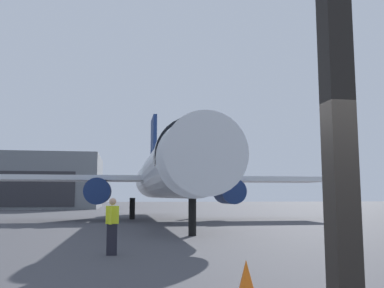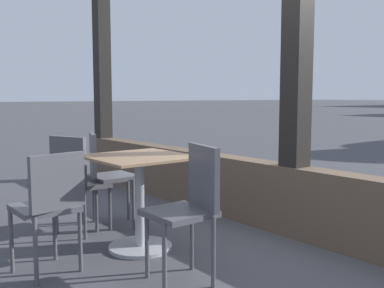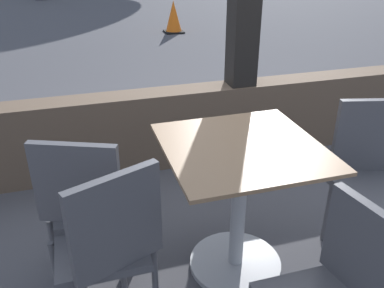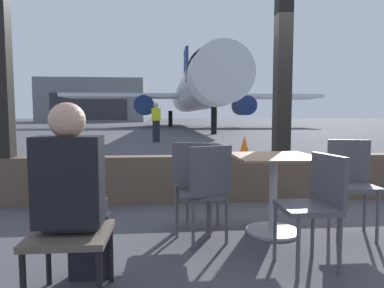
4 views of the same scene
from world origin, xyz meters
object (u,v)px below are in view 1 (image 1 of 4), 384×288
Objects in this scene: traffic_cone at (246,277)px; distant_hangar at (36,182)px; ground_crew_worker at (112,225)px; airplane at (166,174)px.

distant_hangar is at bearing 104.22° from traffic_cone.
distant_hangar reaches higher than ground_crew_worker.
airplane is 18.75m from ground_crew_worker.
airplane is at bearing -66.57° from distant_hangar.
traffic_cone is 64.38m from distant_hangar.
traffic_cone is (2.62, -5.61, -0.62)m from ground_crew_worker.
airplane is 41.91m from distant_hangar.
distant_hangar is at bearing 103.08° from ground_crew_worker.
airplane reaches higher than distant_hangar.
traffic_cone is at bearing -75.78° from distant_hangar.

